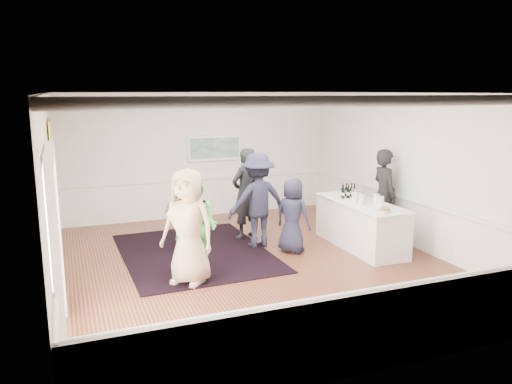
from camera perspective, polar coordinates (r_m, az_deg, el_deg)
name	(u,v)px	position (r m, az deg, el deg)	size (l,w,h in m)	color
floor	(255,263)	(9.61, -0.08, -8.16)	(8.00, 8.00, 0.00)	brown
ceiling	(255,93)	(9.05, -0.08, 11.29)	(7.00, 8.00, 0.02)	white
wall_left	(51,195)	(8.60, -22.38, -0.33)	(0.02, 8.00, 3.20)	white
wall_right	(411,170)	(10.94, 17.28, 2.40)	(0.02, 8.00, 3.20)	white
wall_back	(199,155)	(12.97, -6.50, 4.20)	(7.00, 0.02, 3.20)	white
wall_front	(385,241)	(5.75, 14.55, -5.40)	(7.00, 0.02, 3.20)	white
wainscoting	(255,238)	(9.46, -0.08, -5.30)	(7.00, 8.00, 1.00)	white
mirror	(54,171)	(9.85, -22.10, 2.28)	(0.05, 1.25, 1.85)	gold
doorway	(55,238)	(6.79, -22.00, -4.89)	(0.10, 1.78, 2.56)	white
landscape_painting	(215,148)	(13.00, -4.75, 5.05)	(1.44, 0.06, 0.66)	white
area_rug	(195,252)	(10.28, -7.01, -6.86)	(2.82, 3.70, 0.02)	black
serving_table	(361,224)	(10.68, 11.86, -3.65)	(0.91, 2.39, 0.97)	white
bartender	(384,195)	(11.24, 14.42, -0.31)	(0.73, 0.48, 2.01)	black
guest_tan	(188,227)	(8.48, -7.78, -3.96)	(0.97, 0.63, 1.98)	tan
guest_green	(195,228)	(8.74, -6.96, -4.09)	(0.87, 0.68, 1.80)	#53CD52
guest_lilac	(183,216)	(10.35, -8.30, -2.69)	(0.84, 0.35, 1.44)	silver
guest_dark_a	(258,200)	(10.40, 0.20, -0.93)	(1.28, 0.74, 1.99)	#212237
guest_dark_b	(246,194)	(11.00, -1.19, -0.17)	(0.73, 0.48, 2.02)	black
guest_navy	(293,215)	(10.10, 4.20, -2.69)	(0.75, 0.48, 1.53)	#212237
wine_bottles	(349,190)	(10.97, 10.55, 0.21)	(0.41, 0.30, 0.31)	black
juice_pitchers	(368,199)	(10.29, 12.71, -0.81)	(0.41, 0.65, 0.24)	#74B03F
ice_bucket	(357,195)	(10.66, 11.50, -0.37)	(0.26, 0.26, 0.24)	silver
nut_bowl	(385,210)	(9.78, 14.50, -2.05)	(0.25, 0.25, 0.07)	white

